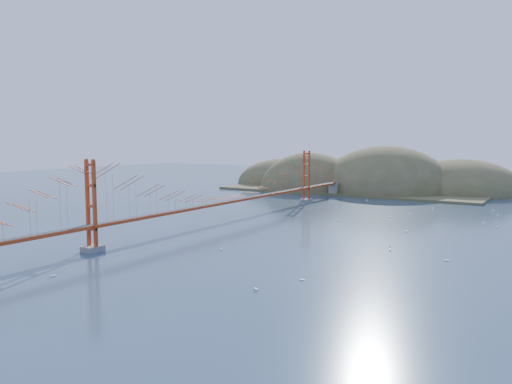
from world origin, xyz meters
The scene contains 20 objects.
ground centered at (0.00, 0.00, 0.00)m, with size 320.00×320.00×0.00m, color #2E445D.
bridge centered at (0.00, 0.18, 7.01)m, with size 2.20×94.40×12.00m.
far_headlands centered at (2.21, 68.52, 0.00)m, with size 84.00×58.00×25.00m.
sailboat_4 centered at (38.65, 19.52, 0.14)m, with size 0.57×0.57×0.59m.
sailboat_1 centered at (16.52, 9.41, 0.15)m, with size 0.61×0.61×0.64m.
sailboat_3 centered at (23.21, 18.19, 0.15)m, with size 0.65×0.65×0.69m.
sailboat_0 centered at (13.17, -20.45, 0.14)m, with size 0.50×0.55×0.61m.
sailboat_9 centered at (41.00, 16.62, 0.14)m, with size 0.45×0.50×0.57m.
sailboat_5 centered at (31.58, -8.96, 0.15)m, with size 0.53×0.59×0.67m.
sailboat_12 centered at (10.85, 39.71, 0.13)m, with size 0.50×0.50×0.56m.
sailboat_17 centered at (39.49, 30.72, 0.14)m, with size 0.49×0.39×0.57m.
sailboat_13 centered at (28.38, -27.43, 0.14)m, with size 0.54×0.54×0.59m.
sailboat_15 centered at (27.20, 33.30, 0.14)m, with size 0.45×0.52×0.60m.
sailboat_16 centered at (29.70, 5.13, 0.14)m, with size 0.60×0.60×0.63m.
sailboat_8 centered at (40.40, 20.44, 0.14)m, with size 0.60×0.60×0.62m.
sailboat_10 centered at (6.00, -40.00, 0.15)m, with size 0.52×0.58×0.66m.
sailboat_7 centered at (37.89, 37.38, 0.15)m, with size 0.61×0.59×0.69m.
sailboat_2 centered at (38.95, -11.15, 0.15)m, with size 0.60×0.51×0.70m.
sailboat_6 centered at (26.16, -32.60, 0.15)m, with size 0.65×0.65×0.70m.
sailboat_extra_0 centered at (25.24, 23.40, 0.15)m, with size 0.62×0.62×0.65m.
Camera 1 is at (50.69, -71.26, 14.09)m, focal length 35.00 mm.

